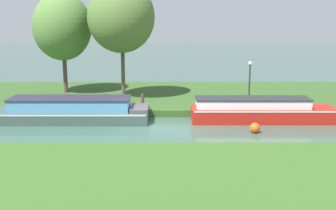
# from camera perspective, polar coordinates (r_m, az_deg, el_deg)

# --- Properties ---
(ground_plane) EXTENTS (120.00, 120.00, 0.00)m
(ground_plane) POSITION_cam_1_polar(r_m,az_deg,el_deg) (22.33, -1.02, -2.92)
(ground_plane) COLOR #37574A
(riverbank_far) EXTENTS (72.00, 10.00, 0.40)m
(riverbank_far) POSITION_cam_1_polar(r_m,az_deg,el_deg) (29.09, -0.74, 1.12)
(riverbank_far) COLOR #325322
(riverbank_far) RESTS_ON ground_plane
(riverbank_near) EXTENTS (72.00, 10.00, 0.40)m
(riverbank_near) POSITION_cam_1_polar(r_m,az_deg,el_deg) (13.77, -1.82, -12.08)
(riverbank_near) COLOR #375C22
(riverbank_near) RESTS_ON ground_plane
(slate_barge) EXTENTS (8.52, 2.30, 1.32)m
(slate_barge) POSITION_cam_1_polar(r_m,az_deg,el_deg) (23.93, -12.58, -0.76)
(slate_barge) COLOR #3D514C
(slate_barge) RESTS_ON ground_plane
(red_narrowboat) EXTENTS (7.83, 1.92, 1.30)m
(red_narrowboat) POSITION_cam_1_polar(r_m,az_deg,el_deg) (23.88, 12.37, -0.75)
(red_narrowboat) COLOR red
(red_narrowboat) RESTS_ON ground_plane
(willow_tree_left) EXTENTS (3.92, 3.84, 6.75)m
(willow_tree_left) POSITION_cam_1_polar(r_m,az_deg,el_deg) (29.79, -13.80, 10.12)
(willow_tree_left) COLOR brown
(willow_tree_left) RESTS_ON riverbank_far
(willow_tree_centre) EXTENTS (4.22, 4.08, 7.40)m
(willow_tree_centre) POSITION_cam_1_polar(r_m,az_deg,el_deg) (27.36, -6.12, 11.61)
(willow_tree_centre) COLOR brown
(willow_tree_centre) RESTS_ON riverbank_far
(lamp_post) EXTENTS (0.24, 0.24, 2.64)m
(lamp_post) POSITION_cam_1_polar(r_m,az_deg,el_deg) (25.68, 11.05, 3.64)
(lamp_post) COLOR #333338
(lamp_post) RESTS_ON riverbank_far
(mooring_post_near) EXTENTS (0.19, 0.19, 0.87)m
(mooring_post_near) POSITION_cam_1_polar(r_m,az_deg,el_deg) (24.54, -3.25, 0.48)
(mooring_post_near) COLOR #4E3630
(mooring_post_near) RESTS_ON riverbank_far
(mooring_post_far) EXTENTS (0.17, 0.17, 0.89)m
(mooring_post_far) POSITION_cam_1_polar(r_m,az_deg,el_deg) (24.76, -8.25, 0.50)
(mooring_post_far) COLOR #4E3B31
(mooring_post_far) RESTS_ON riverbank_far
(channel_buoy) EXTENTS (0.51, 0.51, 0.51)m
(channel_buoy) POSITION_cam_1_polar(r_m,az_deg,el_deg) (21.60, 11.72, -3.02)
(channel_buoy) COLOR #E55919
(channel_buoy) RESTS_ON ground_plane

